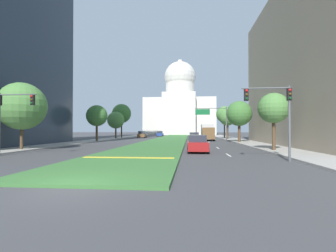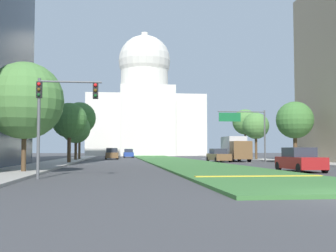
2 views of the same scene
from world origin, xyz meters
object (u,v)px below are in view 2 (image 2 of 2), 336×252
at_px(sedan_lead_stopped, 300,160).
at_px(capitol_building, 145,110).
at_px(overhead_guide_sign, 247,125).
at_px(street_tree_right_far, 256,126).
at_px(street_tree_right_distant, 245,122).
at_px(traffic_light_near_left, 56,105).
at_px(sedan_midblock, 219,156).
at_px(street_tree_left_distant, 80,118).
at_px(box_truck_delivery, 235,148).
at_px(street_tree_left_mid, 69,121).
at_px(sedan_distant, 112,154).
at_px(street_tree_right_mid, 295,120).
at_px(sedan_far_horizon, 129,154).
at_px(street_tree_left_far, 76,129).
at_px(street_tree_left_near, 25,101).

bearing_deg(sedan_lead_stopped, capitol_building, 93.52).
distance_m(overhead_guide_sign, sedan_lead_stopped, 24.60).
xyz_separation_m(street_tree_right_far, street_tree_right_distant, (-0.06, 4.88, 0.88)).
relative_size(traffic_light_near_left, sedan_midblock, 1.09).
bearing_deg(street_tree_left_distant, box_truck_delivery, -28.90).
distance_m(capitol_building, traffic_light_near_left, 89.41).
bearing_deg(overhead_guide_sign, sedan_midblock, -167.58).
relative_size(traffic_light_near_left, street_tree_left_distant, 0.60).
bearing_deg(box_truck_delivery, street_tree_left_mid, -163.27).
height_order(sedan_lead_stopped, box_truck_delivery, box_truck_delivery).
relative_size(street_tree_right_distant, box_truck_delivery, 1.22).
bearing_deg(sedan_distant, box_truck_delivery, -41.43).
bearing_deg(street_tree_right_mid, sedan_far_horizon, 116.32).
bearing_deg(street_tree_left_far, street_tree_left_near, -90.27).
bearing_deg(sedan_lead_stopped, sedan_midblock, 89.87).
distance_m(capitol_building, street_tree_left_far, 53.72).
bearing_deg(overhead_guide_sign, sedan_far_horizon, 116.05).
height_order(street_tree_right_far, sedan_far_horizon, street_tree_right_far).
height_order(street_tree_right_mid, street_tree_right_far, street_tree_right_mid).
relative_size(traffic_light_near_left, street_tree_right_mid, 0.75).
xyz_separation_m(capitol_building, street_tree_right_mid, (12.51, -66.07, -7.30)).
height_order(street_tree_right_distant, box_truck_delivery, street_tree_right_distant).
distance_m(traffic_light_near_left, street_tree_right_far, 43.07).
bearing_deg(capitol_building, street_tree_left_near, -98.89).
xyz_separation_m(street_tree_left_distant, sedan_far_horizon, (7.75, 16.54, -5.42)).
distance_m(capitol_building, sedan_midblock, 61.61).
xyz_separation_m(street_tree_left_mid, sedan_distant, (4.29, 20.09, -3.82)).
xyz_separation_m(street_tree_right_far, street_tree_left_distant, (-25.54, 4.95, 1.25)).
relative_size(street_tree_left_near, street_tree_left_far, 1.11).
bearing_deg(street_tree_left_distant, sedan_midblock, -36.27).
bearing_deg(sedan_midblock, street_tree_right_far, 47.31).
bearing_deg(box_truck_delivery, street_tree_right_far, 52.53).
relative_size(capitol_building, street_tree_left_far, 5.19).
bearing_deg(traffic_light_near_left, street_tree_right_far, 57.48).
height_order(overhead_guide_sign, street_tree_left_near, street_tree_left_near).
bearing_deg(traffic_light_near_left, street_tree_left_far, 93.89).
bearing_deg(street_tree_right_far, street_tree_right_mid, -91.07).
bearing_deg(sedan_far_horizon, street_tree_left_distant, -115.09).
bearing_deg(street_tree_right_distant, sedan_distant, 172.55).
distance_m(street_tree_left_distant, sedan_lead_stopped, 40.82).
height_order(street_tree_right_mid, sedan_far_horizon, street_tree_right_mid).
bearing_deg(sedan_distant, street_tree_right_mid, -46.35).
distance_m(capitol_building, street_tree_right_distant, 49.32).
height_order(street_tree_right_distant, sedan_far_horizon, street_tree_right_distant).
bearing_deg(traffic_light_near_left, sedan_distant, 86.96).
distance_m(overhead_guide_sign, street_tree_right_mid, 7.43).
relative_size(street_tree_left_near, sedan_far_horizon, 1.69).
xyz_separation_m(street_tree_left_mid, street_tree_right_far, (25.10, 12.49, 0.30)).
bearing_deg(capitol_building, sedan_midblock, -85.09).
height_order(street_tree_right_far, box_truck_delivery, street_tree_right_far).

